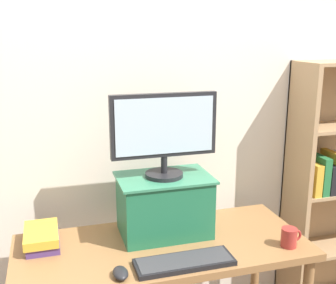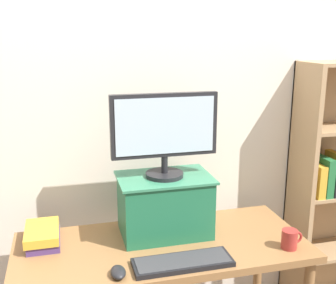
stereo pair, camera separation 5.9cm
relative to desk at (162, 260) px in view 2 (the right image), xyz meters
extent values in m
cube|color=beige|center=(0.00, 0.46, 0.64)|extent=(7.00, 0.08, 2.60)
cube|color=olive|center=(0.00, 0.00, 0.07)|extent=(1.41, 0.61, 0.04)
cylinder|color=olive|center=(0.65, 0.26, -0.30)|extent=(0.05, 0.05, 0.71)
cube|color=tan|center=(0.92, 0.28, 0.13)|extent=(0.03, 0.28, 1.58)
cube|color=gold|center=(0.98, 0.26, 0.25)|extent=(0.05, 0.20, 0.19)
cube|color=#236B38|center=(1.03, 0.26, 0.26)|extent=(0.05, 0.20, 0.23)
cube|color=black|center=(1.08, 0.26, 0.24)|extent=(0.04, 0.20, 0.18)
cube|color=gold|center=(1.13, 0.26, 0.27)|extent=(0.04, 0.20, 0.24)
cube|color=#1E6642|center=(0.04, 0.11, 0.24)|extent=(0.44, 0.29, 0.30)
cube|color=#337A56|center=(0.04, 0.11, 0.39)|extent=(0.46, 0.31, 0.01)
cylinder|color=black|center=(0.04, 0.11, 0.40)|extent=(0.19, 0.19, 0.02)
cylinder|color=black|center=(0.04, 0.11, 0.45)|extent=(0.03, 0.03, 0.09)
cube|color=black|center=(0.04, 0.11, 0.65)|extent=(0.52, 0.04, 0.31)
cube|color=silver|center=(0.04, 0.09, 0.65)|extent=(0.48, 0.00, 0.27)
cube|color=black|center=(0.04, -0.21, 0.10)|extent=(0.44, 0.15, 0.02)
cube|color=#333335|center=(0.04, -0.21, 0.11)|extent=(0.41, 0.13, 0.00)
ellipsoid|color=black|center=(-0.24, -0.22, 0.11)|extent=(0.06, 0.10, 0.04)
cube|color=#4C336B|center=(-0.55, 0.15, 0.11)|extent=(0.15, 0.25, 0.04)
cube|color=gold|center=(-0.56, 0.15, 0.15)|extent=(0.16, 0.25, 0.04)
cylinder|color=#9E2D28|center=(0.57, -0.19, 0.13)|extent=(0.08, 0.08, 0.09)
torus|color=#9E2D28|center=(0.61, -0.19, 0.14)|extent=(0.06, 0.01, 0.06)
camera|label=1|loc=(-0.49, -1.78, 1.08)|focal=45.00mm
camera|label=2|loc=(-0.44, -1.80, 1.08)|focal=45.00mm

